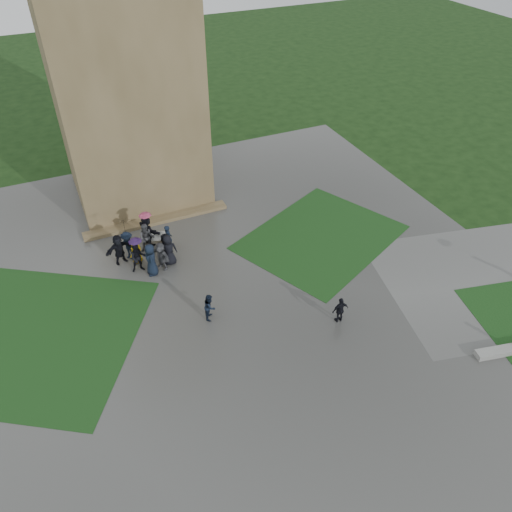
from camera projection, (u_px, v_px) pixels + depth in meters
name	position (u px, v px, depth m)	size (l,w,h in m)	color
ground	(217.00, 338.00, 23.50)	(120.00, 120.00, 0.00)	black
plaza	(203.00, 311.00, 24.92)	(34.00, 34.00, 0.02)	#3B3B38
lawn_inset_left	(19.00, 335.00, 23.63)	(11.00, 9.00, 0.01)	#123412
lawn_inset_right	(321.00, 237.00, 29.77)	(9.00, 7.00, 0.01)	#123412
tower	(118.00, 53.00, 28.63)	(8.00, 8.00, 18.00)	brown
tower_plinth	(157.00, 220.00, 31.00)	(9.00, 0.80, 0.22)	brown
bench	(154.00, 238.00, 29.07)	(1.38, 0.88, 0.77)	#B6B6B1
visitor_cluster	(145.00, 244.00, 27.55)	(3.94, 4.20, 2.58)	black
pedestrian_mid	(210.00, 306.00, 24.12)	(0.71, 0.40, 1.45)	black
pedestrian_near	(340.00, 310.00, 23.93)	(0.85, 0.48, 1.45)	black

